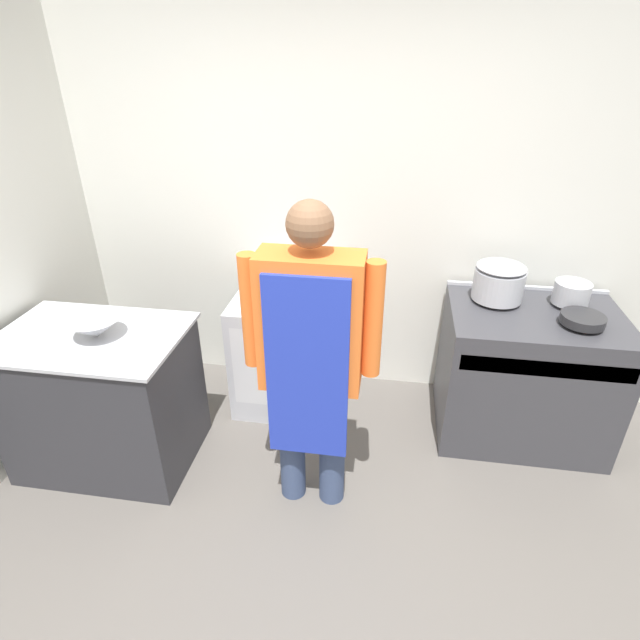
# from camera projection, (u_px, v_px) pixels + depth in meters

# --- Properties ---
(ground_plane) EXTENTS (14.00, 14.00, 0.00)m
(ground_plane) POSITION_uv_depth(u_px,v_px,m) (286.00, 599.00, 2.32)
(ground_plane) COLOR #5B5651
(wall_back) EXTENTS (8.00, 0.05, 2.70)m
(wall_back) POSITION_uv_depth(u_px,v_px,m) (339.00, 204.00, 3.29)
(wall_back) COLOR silver
(wall_back) RESTS_ON ground_plane
(prep_counter) EXTENTS (1.03, 0.70, 0.87)m
(prep_counter) POSITION_uv_depth(u_px,v_px,m) (104.00, 398.00, 2.94)
(prep_counter) COLOR #2D2D33
(prep_counter) RESTS_ON ground_plane
(stove) EXTENTS (1.01, 0.74, 0.89)m
(stove) POSITION_uv_depth(u_px,v_px,m) (524.00, 373.00, 3.17)
(stove) COLOR #38383D
(stove) RESTS_ON ground_plane
(fridge_unit) EXTENTS (0.60, 0.63, 0.81)m
(fridge_unit) POSITION_uv_depth(u_px,v_px,m) (282.00, 350.00, 3.47)
(fridge_unit) COLOR silver
(fridge_unit) RESTS_ON ground_plane
(person_cook) EXTENTS (0.67, 0.24, 1.70)m
(person_cook) POSITION_uv_depth(u_px,v_px,m) (311.00, 350.00, 2.40)
(person_cook) COLOR #38476B
(person_cook) RESTS_ON ground_plane
(mixing_bowl) EXTENTS (0.28, 0.28, 0.11)m
(mixing_bowl) POSITION_uv_depth(u_px,v_px,m) (95.00, 328.00, 2.69)
(mixing_bowl) COLOR #B2B5BC
(mixing_bowl) RESTS_ON prep_counter
(stock_pot) EXTENTS (0.30, 0.30, 0.24)m
(stock_pot) POSITION_uv_depth(u_px,v_px,m) (499.00, 281.00, 3.05)
(stock_pot) COLOR #B2B5BC
(stock_pot) RESTS_ON stove
(saute_pan) EXTENTS (0.24, 0.24, 0.05)m
(saute_pan) POSITION_uv_depth(u_px,v_px,m) (583.00, 319.00, 2.81)
(saute_pan) COLOR #262628
(saute_pan) RESTS_ON stove
(sauce_pot) EXTENTS (0.21, 0.21, 0.14)m
(sauce_pot) POSITION_uv_depth(u_px,v_px,m) (571.00, 293.00, 3.01)
(sauce_pot) COLOR #B2B5BC
(sauce_pot) RESTS_ON stove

